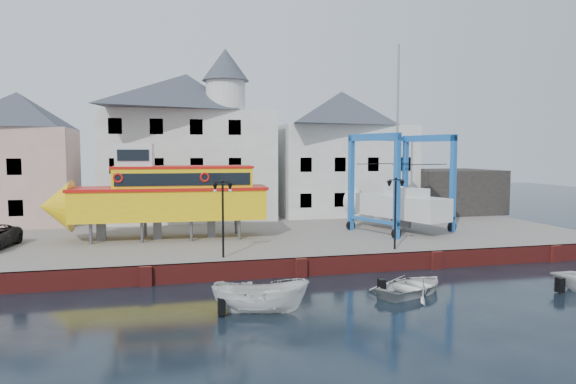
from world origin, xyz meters
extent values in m
plane|color=black|center=(0.00, 0.00, 0.00)|extent=(140.00, 140.00, 0.00)
cube|color=#686159|center=(0.00, 11.00, 0.50)|extent=(44.00, 22.00, 1.00)
cube|color=maroon|center=(0.00, 0.12, 0.50)|extent=(44.00, 0.25, 1.00)
cube|color=maroon|center=(-8.00, -0.05, 0.50)|extent=(0.60, 0.36, 1.00)
cube|color=maroon|center=(0.00, -0.05, 0.50)|extent=(0.60, 0.36, 1.00)
cube|color=maroon|center=(8.00, -0.05, 0.50)|extent=(0.60, 0.36, 1.00)
cube|color=maroon|center=(16.00, -0.05, 0.50)|extent=(0.60, 0.36, 1.00)
cube|color=tan|center=(-18.00, 18.00, 4.75)|extent=(8.00, 7.00, 7.50)
pyramid|color=#353B45|center=(-18.00, 18.00, 9.90)|extent=(8.00, 7.00, 2.80)
cube|color=black|center=(-17.50, 14.54, 2.60)|extent=(1.00, 0.08, 1.20)
cube|color=black|center=(-17.50, 14.54, 5.60)|extent=(1.00, 0.08, 1.20)
cube|color=beige|center=(-5.00, 18.50, 5.50)|extent=(14.00, 8.00, 9.00)
pyramid|color=#353B45|center=(-5.00, 18.50, 11.60)|extent=(14.00, 8.00, 3.20)
cube|color=black|center=(-10.50, 14.54, 2.60)|extent=(1.00, 0.08, 1.20)
cube|color=black|center=(-7.50, 14.54, 2.60)|extent=(1.00, 0.08, 1.20)
cube|color=black|center=(-4.50, 14.54, 2.60)|extent=(1.00, 0.08, 1.20)
cube|color=black|center=(-1.50, 14.54, 2.60)|extent=(1.00, 0.08, 1.20)
cube|color=black|center=(-10.50, 14.54, 5.60)|extent=(1.00, 0.08, 1.20)
cube|color=black|center=(-7.50, 14.54, 5.60)|extent=(1.00, 0.08, 1.20)
cube|color=black|center=(-4.50, 14.54, 5.60)|extent=(1.00, 0.08, 1.20)
cube|color=black|center=(-1.50, 14.54, 5.60)|extent=(1.00, 0.08, 1.20)
cube|color=black|center=(-10.50, 14.54, 8.60)|extent=(1.00, 0.08, 1.20)
cube|color=black|center=(-7.50, 14.54, 8.60)|extent=(1.00, 0.08, 1.20)
cube|color=black|center=(-4.50, 14.54, 8.60)|extent=(1.00, 0.08, 1.20)
cube|color=black|center=(-1.50, 14.54, 8.60)|extent=(1.00, 0.08, 1.20)
cylinder|color=beige|center=(-2.00, 16.10, 11.20)|extent=(3.20, 3.20, 2.40)
cone|color=#353B45|center=(-2.00, 16.10, 13.70)|extent=(3.80, 3.80, 2.60)
cube|color=beige|center=(9.00, 19.00, 5.00)|extent=(12.00, 8.00, 8.00)
pyramid|color=#353B45|center=(9.00, 19.00, 10.60)|extent=(12.00, 8.00, 3.20)
cube|color=black|center=(4.50, 15.04, 2.60)|extent=(1.00, 0.08, 1.20)
cube|color=black|center=(7.50, 15.04, 2.60)|extent=(1.00, 0.08, 1.20)
cube|color=black|center=(10.50, 15.04, 2.60)|extent=(1.00, 0.08, 1.20)
cube|color=black|center=(13.50, 15.04, 2.60)|extent=(1.00, 0.08, 1.20)
cube|color=black|center=(4.50, 15.04, 5.60)|extent=(1.00, 0.08, 1.20)
cube|color=black|center=(7.50, 15.04, 5.60)|extent=(1.00, 0.08, 1.20)
cube|color=black|center=(10.50, 15.04, 5.60)|extent=(1.00, 0.08, 1.20)
cube|color=black|center=(13.50, 15.04, 5.60)|extent=(1.00, 0.08, 1.20)
cube|color=black|center=(19.00, 17.00, 3.00)|extent=(8.00, 7.00, 4.00)
cylinder|color=black|center=(-4.00, 1.20, 3.00)|extent=(0.12, 0.12, 4.00)
cube|color=black|center=(-4.00, 1.20, 5.05)|extent=(0.90, 0.06, 0.06)
sphere|color=black|center=(-4.00, 1.20, 5.12)|extent=(0.16, 0.16, 0.16)
cone|color=black|center=(-4.40, 1.20, 4.78)|extent=(0.32, 0.32, 0.45)
sphere|color=silver|center=(-4.40, 1.20, 4.60)|extent=(0.18, 0.18, 0.18)
cone|color=black|center=(-3.60, 1.20, 4.78)|extent=(0.32, 0.32, 0.45)
sphere|color=silver|center=(-3.60, 1.20, 4.60)|extent=(0.18, 0.18, 0.18)
cylinder|color=black|center=(6.00, 1.20, 3.00)|extent=(0.12, 0.12, 4.00)
cube|color=black|center=(6.00, 1.20, 5.05)|extent=(0.90, 0.06, 0.06)
sphere|color=black|center=(6.00, 1.20, 5.12)|extent=(0.16, 0.16, 0.16)
cone|color=black|center=(5.60, 1.20, 4.78)|extent=(0.32, 0.32, 0.45)
sphere|color=silver|center=(5.60, 1.20, 4.60)|extent=(0.18, 0.18, 0.18)
cone|color=black|center=(6.40, 1.20, 4.78)|extent=(0.32, 0.32, 0.45)
sphere|color=silver|center=(6.40, 1.20, 4.60)|extent=(0.18, 0.18, 0.18)
cylinder|color=#59595E|center=(-11.46, 7.10, 1.65)|extent=(0.21, 0.21, 1.30)
cylinder|color=#59595E|center=(-11.33, 9.53, 1.65)|extent=(0.21, 0.21, 1.30)
cylinder|color=#59595E|center=(-8.42, 6.94, 1.65)|extent=(0.21, 0.21, 1.30)
cylinder|color=#59595E|center=(-8.29, 9.37, 1.65)|extent=(0.21, 0.21, 1.30)
cylinder|color=#59595E|center=(-5.38, 6.79, 1.65)|extent=(0.21, 0.21, 1.30)
cylinder|color=#59595E|center=(-5.26, 9.22, 1.65)|extent=(0.21, 0.21, 1.30)
cylinder|color=#59595E|center=(-2.34, 6.63, 1.65)|extent=(0.21, 0.21, 1.30)
cylinder|color=#59595E|center=(-2.22, 9.06, 1.65)|extent=(0.21, 0.21, 1.30)
cube|color=#59595E|center=(-10.96, 8.29, 1.65)|extent=(0.54, 0.46, 1.30)
cube|color=#59595E|center=(-7.49, 8.11, 1.65)|extent=(0.54, 0.46, 1.30)
cube|color=#59595E|center=(-4.02, 7.93, 1.65)|extent=(0.54, 0.46, 1.30)
cube|color=yellow|center=(-6.62, 8.07, 3.26)|extent=(12.32, 3.93, 1.91)
cone|color=yellow|center=(-13.65, 8.43, 3.26)|extent=(2.08, 3.40, 3.30)
cube|color=red|center=(-6.62, 8.07, 4.30)|extent=(12.59, 4.08, 0.19)
cube|color=yellow|center=(-5.75, 8.02, 4.91)|extent=(8.83, 3.40, 1.39)
cube|color=black|center=(-5.83, 6.52, 4.95)|extent=(8.33, 0.49, 0.78)
cube|color=black|center=(-5.68, 9.53, 4.95)|extent=(8.33, 0.49, 0.78)
cube|color=red|center=(-5.75, 8.02, 5.68)|extent=(9.01, 3.50, 0.16)
cube|color=silver|center=(-8.79, 8.18, 6.40)|extent=(2.37, 2.37, 1.58)
cube|color=black|center=(-8.85, 7.02, 6.46)|extent=(1.90, 0.16, 0.70)
torus|color=red|center=(-9.74, 6.67, 5.08)|extent=(0.61, 0.15, 0.61)
torus|color=red|center=(-4.53, 6.40, 5.08)|extent=(0.61, 0.15, 0.61)
cube|color=#1158A7|center=(7.65, 4.44, 4.42)|extent=(0.44, 0.44, 6.84)
cylinder|color=black|center=(7.65, 4.44, 1.34)|extent=(0.73, 0.46, 0.68)
cube|color=#1158A7|center=(6.11, 8.72, 4.42)|extent=(0.44, 0.44, 6.84)
cylinder|color=black|center=(6.11, 8.72, 1.34)|extent=(0.73, 0.46, 0.68)
cube|color=#1158A7|center=(12.85, 6.31, 4.42)|extent=(0.44, 0.44, 6.84)
cylinder|color=black|center=(12.85, 6.31, 1.34)|extent=(0.73, 0.46, 0.68)
cube|color=#1158A7|center=(11.31, 10.59, 4.42)|extent=(0.44, 0.44, 6.84)
cylinder|color=black|center=(11.31, 10.59, 1.34)|extent=(0.73, 0.46, 0.68)
cube|color=#1158A7|center=(6.88, 6.58, 7.67)|extent=(1.98, 4.71, 0.48)
cube|color=#1158A7|center=(6.88, 6.58, 1.98)|extent=(1.88, 4.68, 0.21)
cube|color=#1158A7|center=(12.08, 8.45, 7.67)|extent=(1.98, 4.71, 0.48)
cube|color=#1158A7|center=(12.08, 8.45, 1.98)|extent=(1.88, 4.68, 0.21)
cube|color=#1158A7|center=(8.71, 9.65, 7.67)|extent=(5.63, 2.31, 0.34)
cube|color=silver|center=(9.48, 7.52, 2.76)|extent=(4.60, 7.66, 1.56)
cone|color=silver|center=(8.01, 11.61, 2.76)|extent=(2.64, 2.23, 2.25)
cube|color=#59595E|center=(9.48, 7.52, 1.64)|extent=(0.82, 1.73, 0.68)
cube|color=silver|center=(9.64, 7.06, 3.83)|extent=(2.46, 3.29, 0.59)
cylinder|color=#99999E|center=(9.31, 7.98, 8.92)|extent=(0.20, 0.20, 10.75)
cube|color=black|center=(10.07, 5.86, 5.80)|extent=(4.99, 1.89, 0.05)
cube|color=black|center=(8.88, 9.17, 5.80)|extent=(4.99, 1.89, 0.05)
imported|color=silver|center=(-3.25, -5.58, 0.00)|extent=(4.31, 2.56, 1.57)
imported|color=silver|center=(4.35, -4.29, 0.00)|extent=(5.24, 4.76, 0.89)
camera|label=1|loc=(-7.06, -26.06, 6.66)|focal=32.00mm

